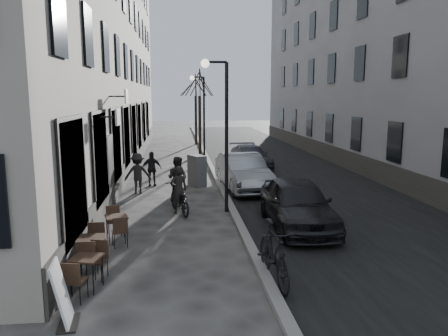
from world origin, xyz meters
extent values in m
plane|color=#373432|center=(0.00, 0.00, 0.00)|extent=(120.00, 120.00, 0.00)
cube|color=black|center=(3.85, 16.00, 0.00)|extent=(7.30, 60.00, 0.00)
cube|color=slate|center=(0.20, 16.00, 0.06)|extent=(0.25, 60.00, 0.12)
cube|color=gray|center=(-6.00, 16.50, 8.00)|extent=(4.00, 35.00, 16.00)
cube|color=gray|center=(9.50, 16.50, 8.00)|extent=(4.00, 35.00, 16.00)
cylinder|color=black|center=(0.00, 6.00, 2.50)|extent=(0.12, 0.12, 5.00)
cylinder|color=black|center=(-0.35, 6.00, 5.00)|extent=(0.70, 0.08, 0.08)
sphere|color=#FFF2CC|center=(-0.70, 6.00, 4.95)|extent=(0.28, 0.28, 0.28)
cylinder|color=black|center=(0.00, 18.00, 2.50)|extent=(0.12, 0.12, 5.00)
cylinder|color=black|center=(-0.35, 18.00, 5.00)|extent=(0.70, 0.08, 0.08)
sphere|color=#FFF2CC|center=(-0.70, 18.00, 4.95)|extent=(0.28, 0.28, 0.28)
cylinder|color=black|center=(-0.10, 21.00, 1.95)|extent=(0.20, 0.20, 3.90)
cylinder|color=black|center=(-0.10, 27.00, 1.95)|extent=(0.20, 0.20, 3.90)
cube|color=#302315|center=(-3.53, 0.28, 0.68)|extent=(0.69, 0.69, 0.04)
cylinder|color=black|center=(-3.81, 0.10, 0.33)|extent=(0.02, 0.02, 0.66)
cylinder|color=black|center=(-3.35, -0.01, 0.33)|extent=(0.02, 0.02, 0.66)
cylinder|color=black|center=(-3.70, 0.56, 0.33)|extent=(0.02, 0.02, 0.66)
cylinder|color=black|center=(-3.24, 0.45, 0.33)|extent=(0.02, 0.02, 0.66)
cube|color=#302315|center=(-3.63, 1.43, 0.72)|extent=(0.61, 0.61, 0.04)
cylinder|color=black|center=(-3.88, 1.17, 0.35)|extent=(0.02, 0.02, 0.70)
cylinder|color=black|center=(-3.38, 1.18, 0.35)|extent=(0.02, 0.02, 0.70)
cylinder|color=black|center=(-3.89, 1.68, 0.35)|extent=(0.02, 0.02, 0.70)
cylinder|color=black|center=(-3.39, 1.69, 0.35)|extent=(0.02, 0.02, 0.70)
cube|color=#302315|center=(-3.32, 3.33, 0.68)|extent=(0.70, 0.70, 0.04)
cylinder|color=black|center=(-3.49, 3.03, 0.33)|extent=(0.02, 0.02, 0.66)
cylinder|color=black|center=(-3.03, 3.16, 0.33)|extent=(0.02, 0.02, 0.66)
cylinder|color=black|center=(-3.62, 3.49, 0.33)|extent=(0.02, 0.02, 0.66)
cylinder|color=black|center=(-3.16, 3.62, 0.33)|extent=(0.02, 0.02, 0.66)
cube|color=black|center=(-3.58, -1.12, 0.02)|extent=(0.38, 0.69, 0.04)
cube|color=white|center=(-3.66, -1.12, 0.59)|extent=(0.33, 0.68, 1.11)
cube|color=slate|center=(-0.80, 10.42, 0.68)|extent=(0.83, 1.03, 1.36)
imported|color=black|center=(-1.61, 5.99, 0.49)|extent=(1.18, 1.99, 0.99)
imported|color=black|center=(-1.61, 5.99, 0.81)|extent=(0.68, 0.54, 1.62)
imported|color=#272321|center=(-1.66, 7.76, 0.85)|extent=(1.04, 0.98, 1.69)
imported|color=#272422|center=(-3.25, 9.21, 0.82)|extent=(1.12, 0.71, 1.64)
imported|color=black|center=(-2.78, 10.72, 0.76)|extent=(0.94, 0.53, 1.51)
imported|color=black|center=(1.90, 3.98, 0.74)|extent=(1.85, 4.41, 1.49)
imported|color=gray|center=(1.10, 9.52, 0.75)|extent=(2.03, 4.68, 1.50)
imported|color=#363840|center=(2.30, 14.79, 0.62)|extent=(2.08, 4.41, 1.24)
imported|color=black|center=(0.35, 0.22, 0.64)|extent=(0.74, 2.18, 1.29)
camera|label=1|loc=(-1.64, -8.40, 3.94)|focal=35.00mm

